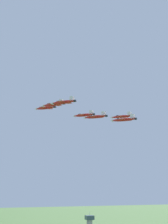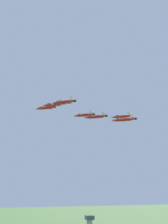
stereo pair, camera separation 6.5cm
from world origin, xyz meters
name	(u,v)px [view 2 (the right image)]	position (x,y,z in m)	size (l,w,h in m)	color
jet_lead	(45,108)	(20.30, -23.06, 99.94)	(14.33, 12.04, 3.49)	red
jet_left_wingman	(53,104)	(44.39, -24.01, 98.30)	(14.23, 12.16, 3.49)	red
jet_right_wingman	(84,115)	(25.12, 0.55, 95.82)	(14.54, 12.12, 3.53)	red
jet_left_outer	(63,102)	(68.48, -24.96, 95.80)	(13.89, 11.83, 3.40)	red
jet_right_outer	(122,116)	(29.93, 24.18, 95.29)	(14.34, 11.94, 3.48)	red
jet_slot_rear	(95,117)	(49.21, -0.39, 91.64)	(14.39, 11.94, 3.49)	red
jet_trailing	(124,120)	(63.66, 10.94, 88.67)	(14.34, 12.13, 3.50)	red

